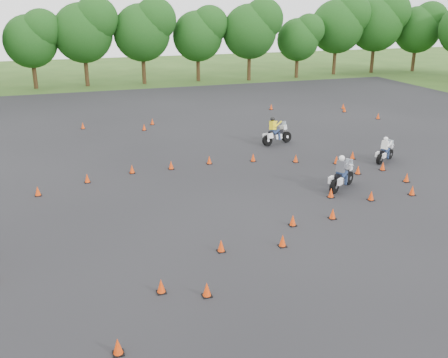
% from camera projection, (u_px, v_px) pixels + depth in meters
% --- Properties ---
extents(ground, '(140.00, 140.00, 0.00)m').
position_uv_depth(ground, '(257.00, 241.00, 19.20)').
color(ground, '#2D5119').
rests_on(ground, ground).
extents(asphalt_pad, '(62.00, 62.00, 0.00)m').
position_uv_depth(asphalt_pad, '(211.00, 189.00, 24.56)').
color(asphalt_pad, black).
rests_on(asphalt_pad, ground).
extents(treeline, '(87.19, 31.99, 10.46)m').
position_uv_depth(treeline, '(146.00, 45.00, 49.75)').
color(treeline, '#163F12').
rests_on(treeline, ground).
extents(traffic_cones, '(36.35, 33.27, 0.45)m').
position_uv_depth(traffic_cones, '(213.00, 188.00, 24.07)').
color(traffic_cones, red).
rests_on(traffic_cones, asphalt_pad).
extents(rider_grey, '(2.28, 1.83, 1.75)m').
position_uv_depth(rider_grey, '(343.00, 172.00, 24.32)').
color(rider_grey, '#484950').
rests_on(rider_grey, ground).
extents(rider_yellow, '(2.41, 1.31, 1.78)m').
position_uv_depth(rider_yellow, '(278.00, 131.00, 32.00)').
color(rider_yellow, yellow).
rests_on(rider_yellow, ground).
extents(rider_white, '(1.97, 1.50, 1.50)m').
position_uv_depth(rider_white, '(386.00, 149.00, 28.56)').
color(rider_white, silver).
rests_on(rider_white, ground).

